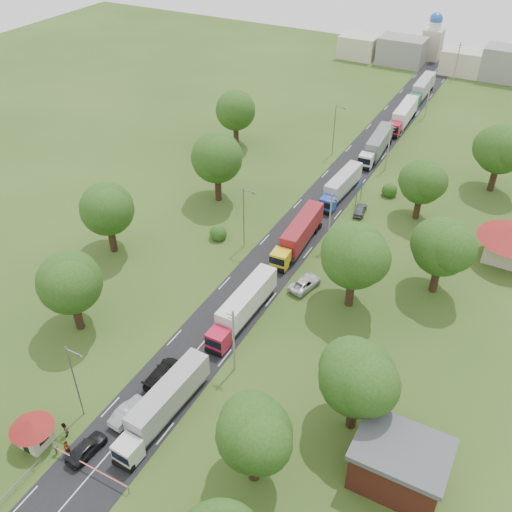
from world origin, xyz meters
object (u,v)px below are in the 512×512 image
Objects in this scene: guard_booth at (32,429)px; car_lane_front at (86,448)px; boom_barrier at (80,461)px; car_lane_mid at (129,412)px; info_sign at (360,187)px; truck_0 at (164,404)px; pedestrian_near at (67,448)px.

car_lane_front is at bearing 15.77° from guard_booth.
boom_barrier is 1.94× the size of car_lane_mid.
info_sign is 0.91× the size of car_lane_front.
truck_0 is (3.72, 8.82, 1.17)m from boom_barrier.
info_sign is at bearing 83.76° from boom_barrier.
info_sign is (12.40, 60.00, 0.84)m from guard_booth.
info_sign is 53.41m from car_lane_mid.
car_lane_mid is at bearing -94.50° from car_lane_front.
boom_barrier is at bearing -23.82° from pedestrian_near.
truck_0 reaches higher than pedestrian_near.
car_lane_mid is 6.94m from pedestrian_near.
boom_barrier is 4.83× the size of pedestrian_near.
guard_booth reaches higher than car_lane_mid.
guard_booth is (-5.84, -0.00, 1.27)m from boom_barrier.
guard_booth reaches higher than car_lane_front.
info_sign is 0.29× the size of truck_0.
car_lane_mid is at bearing -151.54° from truck_0.
guard_booth is at bearing -179.99° from boom_barrier.
truck_0 reaches higher than guard_booth.
car_lane_front is at bearing -120.11° from truck_0.
guard_booth reaches higher than boom_barrier.
truck_0 is 2.96× the size of car_lane_mid.
car_lane_front is at bearing 85.67° from car_lane_mid.
boom_barrier is at bearing -96.24° from info_sign.
pedestrian_near is at bearing 166.33° from boom_barrier.
car_lane_front is at bearing 23.03° from pedestrian_near.
boom_barrier is 0.66× the size of truck_0.
truck_0 is at bearing 67.14° from boom_barrier.
truck_0 is at bearing 42.70° from guard_booth.
pedestrian_near is at bearing -124.76° from truck_0.
pedestrian_near is (-2.06, 0.50, 0.06)m from boom_barrier.
info_sign is at bearing 71.61° from pedestrian_near.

